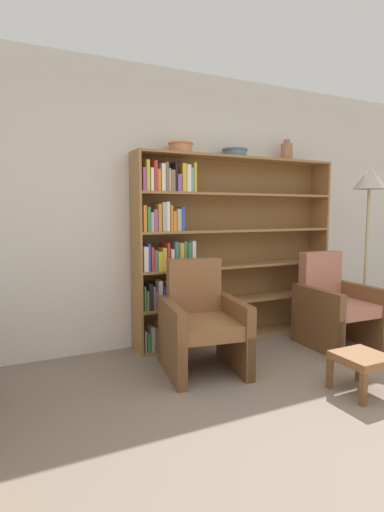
{
  "coord_description": "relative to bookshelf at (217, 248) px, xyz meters",
  "views": [
    {
      "loc": [
        -1.93,
        -1.26,
        1.35
      ],
      "look_at": [
        -0.36,
        1.98,
        0.95
      ],
      "focal_mm": 28.0,
      "sensor_mm": 36.0,
      "label": 1
    }
  ],
  "objects": [
    {
      "name": "floor_lamp",
      "position": [
        1.64,
        -0.47,
        0.6
      ],
      "size": [
        0.36,
        0.36,
        1.84
      ],
      "color": "tan",
      "rests_on": "ground"
    },
    {
      "name": "armchair_leather",
      "position": [
        -0.52,
        -0.66,
        -0.57
      ],
      "size": [
        0.74,
        0.77,
        0.93
      ],
      "rotation": [
        0.0,
        0.0,
        2.99
      ],
      "color": "brown",
      "rests_on": "ground"
    },
    {
      "name": "bookshelf",
      "position": [
        0.0,
        0.0,
        0.0
      ],
      "size": [
        2.27,
        0.3,
        1.91
      ],
      "color": "olive",
      "rests_on": "ground"
    },
    {
      "name": "wall_back",
      "position": [
        -0.11,
        0.17,
        0.4
      ],
      "size": [
        12.0,
        0.06,
        2.75
      ],
      "color": "silver",
      "rests_on": "ground"
    },
    {
      "name": "armchair_cushioned",
      "position": [
        1.01,
        -0.65,
        -0.57
      ],
      "size": [
        0.66,
        0.7,
        0.93
      ],
      "rotation": [
        0.0,
        0.0,
        3.11
      ],
      "color": "brown",
      "rests_on": "ground"
    },
    {
      "name": "footstool",
      "position": [
        0.35,
        -1.58,
        -0.73
      ],
      "size": [
        0.35,
        0.35,
        0.29
      ],
      "color": "brown",
      "rests_on": "ground"
    },
    {
      "name": "vase_tall",
      "position": [
        0.86,
        -0.02,
        1.04
      ],
      "size": [
        0.13,
        0.13,
        0.23
      ],
      "color": "#A36647",
      "rests_on": "bookshelf"
    },
    {
      "name": "bowl_stoneware",
      "position": [
        0.19,
        -0.02,
        0.99
      ],
      "size": [
        0.27,
        0.27,
        0.09
      ],
      "color": "slate",
      "rests_on": "bookshelf"
    },
    {
      "name": "bowl_sage",
      "position": [
        -0.42,
        -0.02,
        1.0
      ],
      "size": [
        0.25,
        0.25,
        0.1
      ],
      "color": "#C67547",
      "rests_on": "bookshelf"
    }
  ]
}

